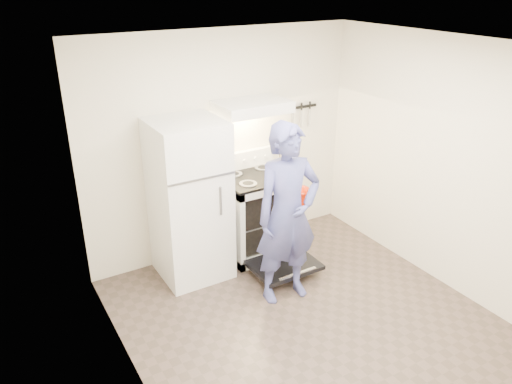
{
  "coord_description": "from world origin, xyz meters",
  "views": [
    {
      "loc": [
        -2.37,
        -2.9,
        3.01
      ],
      "look_at": [
        -0.05,
        1.0,
        1.0
      ],
      "focal_mm": 35.0,
      "sensor_mm": 36.0,
      "label": 1
    }
  ],
  "objects_px": {
    "refrigerator": "(189,201)",
    "stove_body": "(256,216)",
    "dutch_oven": "(298,196)",
    "person": "(288,215)",
    "tea_kettle": "(222,162)"
  },
  "relations": [
    {
      "from": "stove_body",
      "to": "dutch_oven",
      "type": "height_order",
      "value": "dutch_oven"
    },
    {
      "from": "stove_body",
      "to": "dutch_oven",
      "type": "bearing_deg",
      "value": -78.9
    },
    {
      "from": "refrigerator",
      "to": "tea_kettle",
      "type": "distance_m",
      "value": 0.62
    },
    {
      "from": "refrigerator",
      "to": "stove_body",
      "type": "bearing_deg",
      "value": 1.77
    },
    {
      "from": "refrigerator",
      "to": "dutch_oven",
      "type": "distance_m",
      "value": 1.12
    },
    {
      "from": "person",
      "to": "dutch_oven",
      "type": "bearing_deg",
      "value": 45.66
    },
    {
      "from": "tea_kettle",
      "to": "dutch_oven",
      "type": "relative_size",
      "value": 0.95
    },
    {
      "from": "person",
      "to": "stove_body",
      "type": "bearing_deg",
      "value": 83.96
    },
    {
      "from": "person",
      "to": "dutch_oven",
      "type": "xyz_separation_m",
      "value": [
        0.3,
        0.26,
        0.03
      ]
    },
    {
      "from": "person",
      "to": "dutch_oven",
      "type": "distance_m",
      "value": 0.4
    },
    {
      "from": "person",
      "to": "dutch_oven",
      "type": "height_order",
      "value": "person"
    },
    {
      "from": "refrigerator",
      "to": "tea_kettle",
      "type": "height_order",
      "value": "refrigerator"
    },
    {
      "from": "refrigerator",
      "to": "person",
      "type": "xyz_separation_m",
      "value": [
        0.63,
        -0.87,
        0.05
      ]
    },
    {
      "from": "tea_kettle",
      "to": "dutch_oven",
      "type": "bearing_deg",
      "value": -63.36
    },
    {
      "from": "tea_kettle",
      "to": "person",
      "type": "height_order",
      "value": "person"
    }
  ]
}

